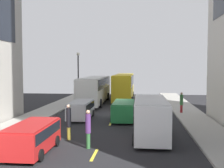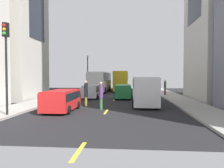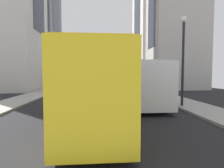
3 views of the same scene
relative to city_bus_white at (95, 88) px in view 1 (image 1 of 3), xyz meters
name	(u,v)px [view 1 (image 1 of 3)]	position (x,y,z in m)	size (l,w,h in m)	color
ground_plane	(115,115)	(3.39, -8.42, -2.01)	(41.31, 41.31, 0.00)	black
sidewalk_west	(44,113)	(-3.83, -8.42, -1.93)	(2.87, 44.00, 0.15)	#9E9B93
sidewalk_east	(191,115)	(10.61, -8.42, -1.93)	(2.87, 44.00, 0.15)	#9E9B93
lane_stripe_1	(94,155)	(3.39, -21.02, -2.00)	(0.16, 2.00, 0.01)	yellow
lane_stripe_2	(111,123)	(3.39, -12.62, -2.00)	(0.16, 2.00, 0.01)	yellow
lane_stripe_3	(119,108)	(3.39, -4.22, -2.00)	(0.16, 2.00, 0.01)	yellow
lane_stripe_4	(123,100)	(3.39, 4.18, -2.00)	(0.16, 2.00, 0.01)	yellow
lane_stripe_5	(126,94)	(3.39, 12.58, -2.00)	(0.16, 2.00, 0.01)	yellow
city_bus_white	(95,88)	(0.00, 0.00, 0.00)	(2.80, 12.24, 3.35)	silver
streetcar_yellow	(124,85)	(3.47, 4.95, 0.12)	(2.70, 12.99, 3.59)	yellow
delivery_van_white	(151,115)	(6.48, -17.20, -0.49)	(2.25, 6.10, 2.58)	white
car_silver_0	(81,108)	(0.52, -10.93, -1.07)	(1.89, 4.48, 1.58)	#B7BABF
car_green_1	(124,109)	(4.36, -11.12, -1.05)	(1.97, 4.79, 1.62)	#1E7238
car_red_2	(32,136)	(-0.01, -20.93, -1.07)	(2.07, 4.33, 1.58)	red
pedestrian_crossing_mid	(181,102)	(9.86, -7.45, -0.78)	(0.32, 0.32, 2.01)	maroon
pedestrian_waiting_curb	(88,128)	(2.85, -19.87, -0.81)	(0.31, 0.31, 2.21)	#336B38
pedestrian_crossing_near	(69,121)	(1.26, -18.07, -0.79)	(0.31, 0.31, 2.27)	gold
streetlamp_near	(78,70)	(-2.90, 3.31, 2.20)	(0.44, 0.44, 6.57)	black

